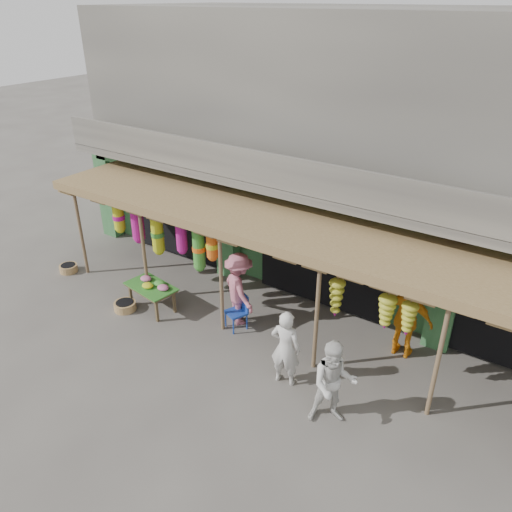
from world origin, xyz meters
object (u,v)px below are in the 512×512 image
Objects in this scene: blue_chair at (239,309)px; person_right at (334,383)px; person_front at (286,348)px; flower_table at (152,287)px; person_shopper at (239,289)px; person_vendor at (407,319)px.

person_right is at bearing -1.35° from blue_chair.
blue_chair is 0.53× the size of person_front.
person_front is at bearing 2.27° from flower_table.
flower_table is 2.34m from person_shopper.
person_shopper reaches higher than flower_table.
person_front is 2.85m from person_vendor.
blue_chair is 2.24m from person_front.
person_shopper is (-2.06, 1.24, 0.07)m from person_front.
flower_table is 0.82× the size of person_front.
person_vendor is (5.99, 1.79, 0.32)m from flower_table.
person_shopper reaches higher than person_front.
person_right reaches higher than flower_table.
person_front is 1.35m from person_right.
blue_chair is at bearing -38.20° from person_front.
blue_chair is 0.48m from person_shopper.
person_vendor is at bearing 47.26° from person_right.
person_front is at bearing 128.78° from person_right.
person_right reaches higher than person_front.
person_front is 0.97× the size of person_right.
person_front is at bearing 53.90° from person_vendor.
person_shopper is at bearing -40.61° from person_front.
flower_table is 2.39m from blue_chair.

